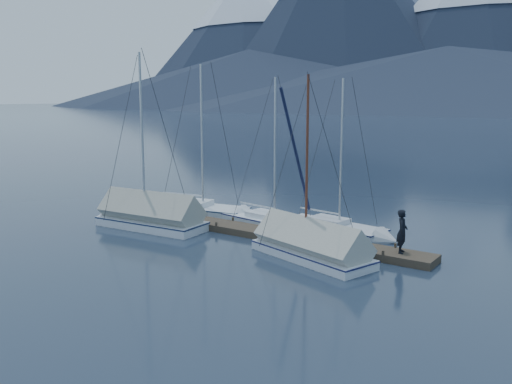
% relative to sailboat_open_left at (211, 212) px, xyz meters
% --- Properties ---
extents(ground, '(1000.00, 1000.00, 0.00)m').
position_rel_sailboat_open_left_xyz_m(ground, '(4.97, -4.39, -0.17)').
color(ground, '#162132').
rests_on(ground, ground).
extents(dock, '(18.00, 1.50, 0.54)m').
position_rel_sailboat_open_left_xyz_m(dock, '(4.97, -2.39, -0.06)').
color(dock, '#382D23').
rests_on(dock, ground).
extents(mooring_posts, '(15.12, 1.52, 0.35)m').
position_rel_sailboat_open_left_xyz_m(mooring_posts, '(4.47, -2.39, 0.18)').
color(mooring_posts, '#382D23').
rests_on(mooring_posts, ground).
extents(sailboat_open_left, '(7.48, 3.44, 9.56)m').
position_rel_sailboat_open_left_xyz_m(sailboat_open_left, '(0.00, 0.00, 0.00)').
color(sailboat_open_left, silver).
rests_on(sailboat_open_left, ground).
extents(sailboat_open_mid, '(6.74, 3.00, 8.65)m').
position_rel_sailboat_open_left_xyz_m(sailboat_open_mid, '(5.19, -0.40, -0.02)').
color(sailboat_open_mid, white).
rests_on(sailboat_open_mid, ground).
extents(sailboat_open_right, '(6.64, 2.89, 8.53)m').
position_rel_sailboat_open_left_xyz_m(sailboat_open_right, '(8.62, 0.40, -0.02)').
color(sailboat_open_right, silver).
rests_on(sailboat_open_right, ground).
extents(sailboat_covered_near, '(6.94, 3.78, 8.63)m').
position_rel_sailboat_open_left_xyz_m(sailboat_covered_near, '(8.78, -4.22, 0.26)').
color(sailboat_covered_near, white).
rests_on(sailboat_covered_near, ground).
extents(sailboat_covered_far, '(7.28, 3.03, 10.00)m').
position_rel_sailboat_open_left_xyz_m(sailboat_covered_far, '(-0.98, -4.42, 0.32)').
color(sailboat_covered_far, white).
rests_on(sailboat_covered_far, ground).
extents(person, '(0.61, 0.77, 1.85)m').
position_rel_sailboat_open_left_xyz_m(person, '(12.47, -2.33, 1.10)').
color(person, black).
rests_on(person, dock).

